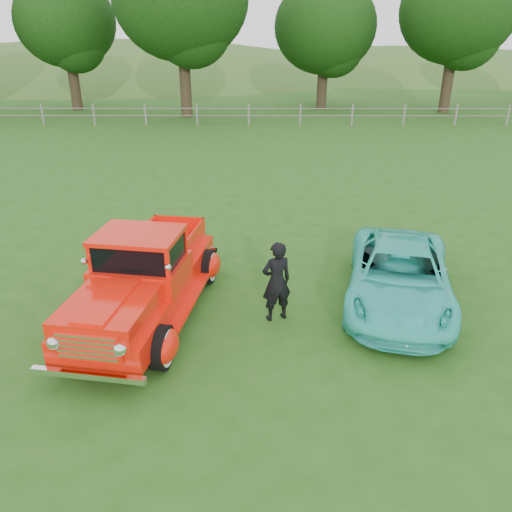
{
  "coord_description": "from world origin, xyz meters",
  "views": [
    {
      "loc": [
        0.63,
        -7.67,
        5.14
      ],
      "look_at": [
        0.57,
        1.2,
        1.08
      ],
      "focal_mm": 35.0,
      "sensor_mm": 36.0,
      "label": 1
    }
  ],
  "objects_px": {
    "red_pickup": "(144,280)",
    "teal_sedan": "(399,276)",
    "tree_near_east": "(325,27)",
    "man": "(276,282)",
    "tree_mid_east": "(458,10)",
    "tree_mid_west": "(66,22)"
  },
  "relations": [
    {
      "from": "tree_mid_west",
      "to": "red_pickup",
      "type": "distance_m",
      "value": 29.58
    },
    {
      "from": "tree_mid_west",
      "to": "red_pickup",
      "type": "height_order",
      "value": "tree_mid_west"
    },
    {
      "from": "tree_near_east",
      "to": "red_pickup",
      "type": "distance_m",
      "value": 29.35
    },
    {
      "from": "teal_sedan",
      "to": "red_pickup",
      "type": "bearing_deg",
      "value": -160.43
    },
    {
      "from": "tree_near_east",
      "to": "red_pickup",
      "type": "height_order",
      "value": "tree_near_east"
    },
    {
      "from": "teal_sedan",
      "to": "tree_mid_west",
      "type": "bearing_deg",
      "value": 133.17
    },
    {
      "from": "red_pickup",
      "to": "tree_near_east",
      "type": "bearing_deg",
      "value": 85.55
    },
    {
      "from": "tree_mid_east",
      "to": "man",
      "type": "height_order",
      "value": "tree_mid_east"
    },
    {
      "from": "tree_mid_west",
      "to": "tree_near_east",
      "type": "xyz_separation_m",
      "value": [
        17.0,
        1.0,
        -0.3
      ]
    },
    {
      "from": "tree_mid_east",
      "to": "teal_sedan",
      "type": "distance_m",
      "value": 27.97
    },
    {
      "from": "tree_near_east",
      "to": "teal_sedan",
      "type": "xyz_separation_m",
      "value": [
        -1.54,
        -27.69,
        -4.65
      ]
    },
    {
      "from": "tree_mid_west",
      "to": "teal_sedan",
      "type": "relative_size",
      "value": 1.95
    },
    {
      "from": "red_pickup",
      "to": "teal_sedan",
      "type": "bearing_deg",
      "value": 15.1
    },
    {
      "from": "tree_mid_west",
      "to": "tree_mid_east",
      "type": "height_order",
      "value": "tree_mid_east"
    },
    {
      "from": "teal_sedan",
      "to": "man",
      "type": "xyz_separation_m",
      "value": [
        -2.5,
        -0.65,
        0.2
      ]
    },
    {
      "from": "red_pickup",
      "to": "man",
      "type": "xyz_separation_m",
      "value": [
        2.52,
        -0.08,
        0.01
      ]
    },
    {
      "from": "red_pickup",
      "to": "teal_sedan",
      "type": "relative_size",
      "value": 1.2
    },
    {
      "from": "man",
      "to": "tree_mid_east",
      "type": "bearing_deg",
      "value": -136.14
    },
    {
      "from": "tree_near_east",
      "to": "tree_mid_east",
      "type": "xyz_separation_m",
      "value": [
        8.0,
        -2.0,
        0.93
      ]
    },
    {
      "from": "red_pickup",
      "to": "teal_sedan",
      "type": "distance_m",
      "value": 5.05
    },
    {
      "from": "tree_mid_east",
      "to": "tree_near_east",
      "type": "bearing_deg",
      "value": 165.96
    },
    {
      "from": "tree_near_east",
      "to": "teal_sedan",
      "type": "height_order",
      "value": "tree_near_east"
    }
  ]
}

